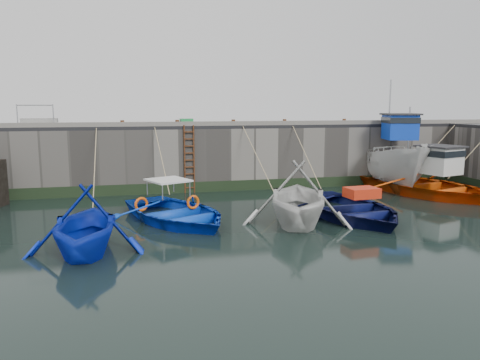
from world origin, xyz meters
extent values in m
plane|color=black|center=(0.00, 0.00, 0.00)|extent=(120.00, 120.00, 0.00)
cube|color=slate|center=(0.00, 12.50, 1.50)|extent=(30.00, 5.00, 3.00)
cube|color=black|center=(0.00, 12.50, 3.08)|extent=(30.00, 5.00, 0.16)
cube|color=slate|center=(0.00, 10.15, 3.26)|extent=(30.00, 0.30, 0.20)
cube|color=black|center=(0.00, 9.96, 0.25)|extent=(30.00, 0.08, 0.50)
cylinder|color=#3F1E0F|center=(-2.22, 9.92, 1.60)|extent=(0.07, 0.07, 3.20)
cylinder|color=#3F1E0F|center=(-1.78, 9.92, 1.60)|extent=(0.07, 0.07, 3.20)
cube|color=#3F1E0F|center=(-2.00, 9.90, 0.25)|extent=(0.44, 0.06, 0.05)
cube|color=#3F1E0F|center=(-2.00, 9.90, 0.58)|extent=(0.44, 0.06, 0.05)
cube|color=#3F1E0F|center=(-2.00, 9.90, 0.91)|extent=(0.44, 0.06, 0.05)
cube|color=#3F1E0F|center=(-2.00, 9.90, 1.24)|extent=(0.44, 0.06, 0.05)
cube|color=#3F1E0F|center=(-2.00, 9.90, 1.57)|extent=(0.44, 0.06, 0.05)
cube|color=#3F1E0F|center=(-2.00, 9.90, 1.90)|extent=(0.44, 0.06, 0.05)
cube|color=#3F1E0F|center=(-2.00, 9.90, 2.23)|extent=(0.44, 0.06, 0.05)
cube|color=#3F1E0F|center=(-2.00, 9.90, 2.56)|extent=(0.44, 0.06, 0.05)
cube|color=#3F1E0F|center=(-2.00, 9.90, 2.89)|extent=(0.44, 0.06, 0.05)
imported|color=#0D28C4|center=(-5.99, 1.55, 0.00)|extent=(3.80, 4.35, 2.20)
imported|color=blue|center=(-3.19, 4.51, 0.00)|extent=(5.82, 6.63, 1.14)
imported|color=silver|center=(0.95, 3.24, 0.00)|extent=(5.45, 5.85, 2.51)
imported|color=#0A0F41|center=(3.15, 3.68, 0.00)|extent=(4.55, 6.04, 1.19)
imported|color=silver|center=(8.45, 9.41, 1.05)|extent=(4.36, 7.68, 2.79)
cube|color=#0C35BE|center=(8.31, 8.83, 3.04)|extent=(1.72, 1.79, 1.20)
cube|color=black|center=(8.31, 8.83, 3.39)|extent=(1.79, 1.86, 0.28)
cube|color=#262628|center=(8.31, 8.83, 3.68)|extent=(1.96, 2.03, 0.08)
cylinder|color=#A5A8AD|center=(8.73, 10.58, 3.94)|extent=(0.08, 0.08, 3.00)
imported|color=#E44E0C|center=(8.69, 6.95, 0.35)|extent=(6.59, 7.88, 1.40)
cube|color=silver|center=(8.86, 6.38, 1.65)|extent=(1.77, 1.84, 1.20)
cube|color=black|center=(8.86, 6.38, 2.00)|extent=(1.85, 1.92, 0.28)
cube|color=#262628|center=(8.86, 6.38, 2.29)|extent=(2.02, 2.09, 0.08)
cylinder|color=#A5A8AD|center=(8.34, 8.10, 2.55)|extent=(0.08, 0.08, 3.00)
cube|color=#17823B|center=(-2.04, 10.47, 3.32)|extent=(0.63, 0.46, 0.33)
cylinder|color=#A5A8AD|center=(-9.50, 10.60, 3.66)|extent=(0.05, 0.05, 1.00)
cylinder|color=#A5A8AD|center=(-8.00, 10.60, 3.66)|extent=(0.05, 0.05, 1.00)
cylinder|color=#A5A8AD|center=(-8.75, 10.60, 4.12)|extent=(1.50, 0.05, 0.05)
cube|color=gray|center=(-8.75, 11.10, 3.25)|extent=(1.60, 0.35, 0.18)
cube|color=gray|center=(-8.75, 11.45, 3.43)|extent=(1.60, 0.35, 0.18)
cylinder|color=#3F1E0F|center=(-5.00, 10.25, 3.30)|extent=(0.18, 0.18, 0.28)
cylinder|color=#3F1E0F|center=(-2.50, 10.25, 3.30)|extent=(0.18, 0.18, 0.28)
cylinder|color=#3F1E0F|center=(0.20, 10.25, 3.30)|extent=(0.18, 0.18, 0.28)
cylinder|color=#3F1E0F|center=(2.80, 10.25, 3.30)|extent=(0.18, 0.18, 0.28)
cylinder|color=#3F1E0F|center=(6.00, 10.25, 3.30)|extent=(0.18, 0.18, 0.28)
camera|label=1|loc=(-4.68, -11.92, 4.08)|focal=35.00mm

